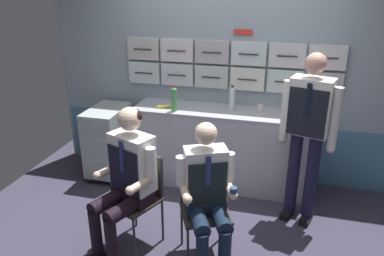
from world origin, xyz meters
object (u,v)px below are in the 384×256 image
at_px(water_bottle_blue_cap, 174,99).
at_px(crew_member_left, 126,175).
at_px(crew_member_standing, 308,125).
at_px(espresso_cup_small, 260,108).
at_px(crew_member_right, 207,191).
at_px(folding_chair_left, 141,188).
at_px(folding_chair_right, 203,198).
at_px(service_trolley, 109,140).
at_px(snack_banana, 164,106).

bearing_deg(water_bottle_blue_cap, crew_member_left, -93.18).
relative_size(crew_member_standing, espresso_cup_small, 22.69).
bearing_deg(crew_member_left, water_bottle_blue_cap, 86.82).
height_order(water_bottle_blue_cap, espresso_cup_small, water_bottle_blue_cap).
relative_size(crew_member_right, crew_member_standing, 0.74).
xyz_separation_m(folding_chair_left, crew_member_standing, (1.43, 0.71, 0.49)).
height_order(folding_chair_left, folding_chair_right, same).
height_order(service_trolley, water_bottle_blue_cap, water_bottle_blue_cap).
distance_m(crew_member_standing, snack_banana, 1.61).
bearing_deg(crew_member_standing, snack_banana, 165.75).
relative_size(folding_chair_left, crew_member_left, 0.65).
xyz_separation_m(service_trolley, water_bottle_blue_cap, (0.86, -0.03, 0.60)).
relative_size(service_trolley, folding_chair_left, 1.01).
relative_size(crew_member_left, snack_banana, 7.72).
distance_m(crew_member_right, espresso_cup_small, 1.48).
height_order(crew_member_right, water_bottle_blue_cap, crew_member_right).
bearing_deg(espresso_cup_small, crew_member_left, -125.28).
bearing_deg(water_bottle_blue_cap, folding_chair_right, -61.18).
bearing_deg(espresso_cup_small, water_bottle_blue_cap, -166.84).
xyz_separation_m(folding_chair_right, crew_member_standing, (0.84, 0.72, 0.49)).
height_order(folding_chair_left, crew_member_left, crew_member_left).
height_order(folding_chair_right, crew_member_right, crew_member_right).
relative_size(service_trolley, water_bottle_blue_cap, 2.93).
bearing_deg(crew_member_standing, crew_member_right, -131.52).
distance_m(folding_chair_left, crew_member_left, 0.26).
xyz_separation_m(folding_chair_left, snack_banana, (-0.14, 1.11, 0.41)).
distance_m(service_trolley, crew_member_left, 1.48).
bearing_deg(service_trolley, water_bottle_blue_cap, -2.04).
distance_m(crew_member_right, water_bottle_blue_cap, 1.42).
bearing_deg(crew_member_standing, folding_chair_right, -139.22).
relative_size(water_bottle_blue_cap, espresso_cup_small, 3.93).
height_order(service_trolley, snack_banana, snack_banana).
xyz_separation_m(water_bottle_blue_cap, espresso_cup_small, (0.93, 0.22, -0.10)).
distance_m(service_trolley, folding_chair_left, 1.38).
bearing_deg(water_bottle_blue_cap, folding_chair_left, -90.24).
xyz_separation_m(folding_chair_right, crew_member_right, (0.07, -0.15, 0.16)).
height_order(folding_chair_left, crew_member_right, crew_member_right).
bearing_deg(folding_chair_right, crew_member_right, -65.60).
bearing_deg(crew_member_left, snack_banana, 93.45).
distance_m(service_trolley, crew_member_standing, 2.38).
xyz_separation_m(espresso_cup_small, snack_banana, (-1.07, -0.15, -0.02)).
bearing_deg(snack_banana, espresso_cup_small, 8.19).
bearing_deg(crew_member_left, crew_member_right, -1.25).
xyz_separation_m(folding_chair_left, crew_member_left, (-0.06, -0.14, 0.21)).
distance_m(folding_chair_right, crew_member_standing, 1.21).
xyz_separation_m(crew_member_standing, snack_banana, (-1.56, 0.40, -0.07)).
bearing_deg(folding_chair_right, service_trolley, 142.94).
distance_m(service_trolley, folding_chair_right, 1.81).
distance_m(crew_member_right, snack_banana, 1.52).
distance_m(folding_chair_left, crew_member_standing, 1.67).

